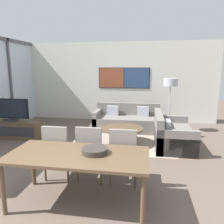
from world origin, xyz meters
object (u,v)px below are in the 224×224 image
object	(u,v)px
sofa_main	(127,121)
floor_lamp	(170,85)
dining_chair_centre	(91,150)
fruit_bowl	(95,150)
coffee_table	(123,132)
dining_chair_right	(124,153)
tv_console	(12,129)
television	(10,110)
dining_chair_left	(58,149)
sofa_side	(170,135)
dining_table	(78,158)

from	to	relation	value
sofa_main	floor_lamp	size ratio (longest dim) A/B	1.25
dining_chair_centre	fruit_bowl	bearing A→B (deg)	-70.21
coffee_table	dining_chair_right	size ratio (longest dim) A/B	1.07
tv_console	television	bearing A→B (deg)	90.00
sofa_main	coffee_table	world-z (taller)	sofa_main
coffee_table	dining_chair_left	distance (m)	2.18
tv_console	dining_chair_right	bearing A→B (deg)	-30.99
sofa_side	fruit_bowl	world-z (taller)	fruit_bowl
dining_chair_left	dining_chair_right	world-z (taller)	same
tv_console	coffee_table	world-z (taller)	tv_console
television	coffee_table	world-z (taller)	television
tv_console	floor_lamp	distance (m)	4.65
coffee_table	dining_chair_left	size ratio (longest dim) A/B	1.07
sofa_side	dining_table	distance (m)	3.08
tv_console	dining_chair_right	world-z (taller)	dining_chair_right
sofa_side	dining_chair_right	size ratio (longest dim) A/B	1.65
sofa_side	fruit_bowl	bearing A→B (deg)	153.89
dining_table	dining_chair_centre	bearing A→B (deg)	90.00
television	coffee_table	bearing A→B (deg)	-0.23
sofa_side	coffee_table	bearing A→B (deg)	92.53
tv_console	coffee_table	size ratio (longest dim) A/B	1.59
coffee_table	dining_chair_centre	bearing A→B (deg)	-99.34
sofa_side	dining_chair_left	distance (m)	2.90
sofa_main	dining_table	xyz separation A→B (m)	(-0.32, -3.92, 0.41)
television	floor_lamp	size ratio (longest dim) A/B	0.65
sofa_main	dining_chair_centre	xyz separation A→B (m)	(-0.32, -3.25, 0.27)
dining_chair_centre	sofa_main	bearing A→B (deg)	84.41
sofa_main	tv_console	bearing A→B (deg)	-156.96
sofa_side	coffee_table	size ratio (longest dim) A/B	1.53
coffee_table	dining_table	bearing A→B (deg)	-96.97
television	coffee_table	xyz separation A→B (m)	(3.07, -0.01, -0.47)
dining_table	television	bearing A→B (deg)	136.38
sofa_side	dining_table	bearing A→B (deg)	150.61
dining_table	dining_chair_right	xyz separation A→B (m)	(0.56, 0.63, -0.14)
dining_chair_left	dining_chair_centre	world-z (taller)	same
dining_table	fruit_bowl	xyz separation A→B (m)	(0.22, 0.05, 0.11)
tv_console	fruit_bowl	xyz separation A→B (m)	(2.97, -2.56, 0.55)
sofa_main	fruit_bowl	world-z (taller)	fruit_bowl
dining_chair_right	fruit_bowl	size ratio (longest dim) A/B	2.75
dining_chair_right	floor_lamp	world-z (taller)	floor_lamp
coffee_table	dining_table	world-z (taller)	dining_table
coffee_table	fruit_bowl	distance (m)	2.60
fruit_bowl	coffee_table	bearing A→B (deg)	87.82
fruit_bowl	floor_lamp	xyz separation A→B (m)	(1.35, 3.85, 0.60)
tv_console	floor_lamp	size ratio (longest dim) A/B	1.03
dining_chair_right	floor_lamp	bearing A→B (deg)	72.77
dining_chair_left	fruit_bowl	xyz separation A→B (m)	(0.78, -0.57, 0.25)
television	sofa_main	xyz separation A→B (m)	(3.07, 1.30, -0.51)
sofa_main	dining_table	bearing A→B (deg)	-94.64
sofa_main	dining_chair_left	world-z (taller)	dining_chair_left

